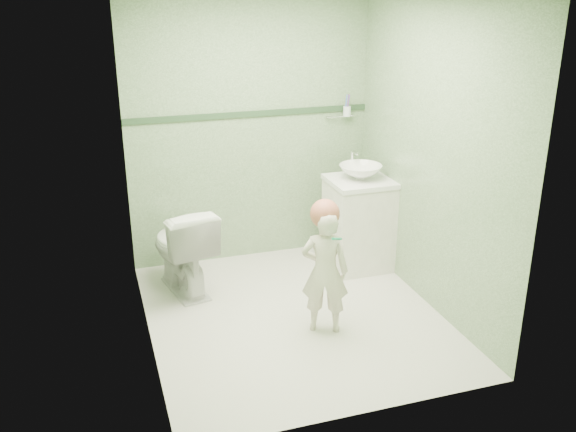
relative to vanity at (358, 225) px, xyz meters
name	(u,v)px	position (x,y,z in m)	size (l,w,h in m)	color
ground	(294,316)	(-0.84, -0.70, -0.40)	(2.50, 2.50, 0.00)	silver
room_shell	(294,168)	(-0.84, -0.70, 0.80)	(2.50, 2.54, 2.40)	gray
trim_stripe	(250,114)	(-0.84, 0.54, 0.95)	(2.20, 0.02, 0.05)	#2A452B
vanity	(358,225)	(0.00, 0.00, 0.00)	(0.52, 0.50, 0.80)	silver
counter	(360,181)	(0.00, 0.00, 0.41)	(0.54, 0.52, 0.04)	white
basin	(361,172)	(0.00, 0.00, 0.49)	(0.37, 0.37, 0.13)	white
faucet	(352,158)	(0.00, 0.19, 0.57)	(0.03, 0.13, 0.18)	silver
cup_holder	(346,111)	(0.05, 0.48, 0.93)	(0.26, 0.07, 0.21)	silver
toilet	(182,249)	(-1.58, 0.01, -0.02)	(0.42, 0.74, 0.75)	white
toddler	(325,272)	(-0.69, -0.95, 0.07)	(0.35, 0.23, 0.95)	silver
hair_cap	(325,214)	(-0.69, -0.93, 0.51)	(0.21, 0.21, 0.21)	#B3614A
teal_toothbrush	(336,238)	(-0.67, -1.09, 0.39)	(0.11, 0.14, 0.08)	#0D9B66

